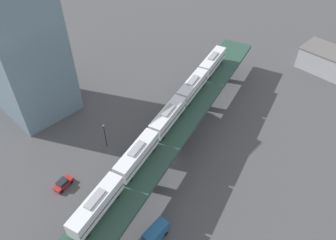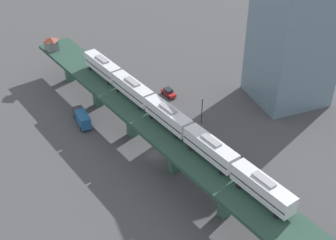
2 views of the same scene
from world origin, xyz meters
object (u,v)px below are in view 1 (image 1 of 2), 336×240
Objects in this scene: street_car_red at (63,183)px; office_tower at (23,50)px; delivery_truck at (153,236)px; street_car_green at (183,103)px; street_lamp at (105,134)px; subway_train at (168,116)px.

office_tower reaches higher than street_car_red.
street_car_green is at bearing 123.59° from delivery_truck.
street_car_red is (-0.42, -37.99, 0.00)m from street_car_green.
office_tower is at bearing 158.16° from street_car_red.
street_car_red is 14.47m from street_lamp.
street_lamp is at bearing -142.39° from subway_train.
street_lamp is at bearing -97.31° from street_car_green.
delivery_truck is 52.59m from office_tower.
delivery_truck is (22.76, 4.35, 0.82)m from street_car_red.
street_car_green is 0.13× the size of office_tower.
subway_train is 1.69× the size of office_tower.
street_car_green and street_car_red have the same top height.
street_lamp is at bearing 159.51° from delivery_truck.
street_lamp is at bearing 100.93° from street_car_red.
subway_train is 19.99m from street_car_green.
delivery_truck is (13.71, -18.55, -9.02)m from subway_train.
subway_train is 13.23× the size of street_car_green.
office_tower is at bearing -161.32° from subway_train.
office_tower is (-49.61, 6.41, 16.24)m from delivery_truck.
street_car_green is at bearing 44.97° from office_tower.
delivery_truck is 1.06× the size of street_lamp.
delivery_truck is at bearing 10.82° from street_car_red.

